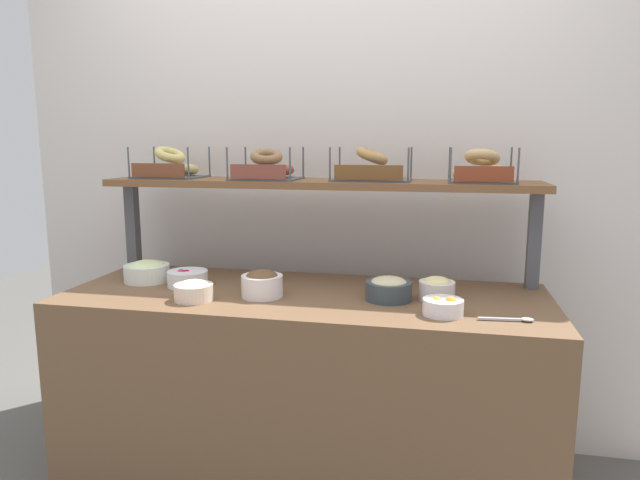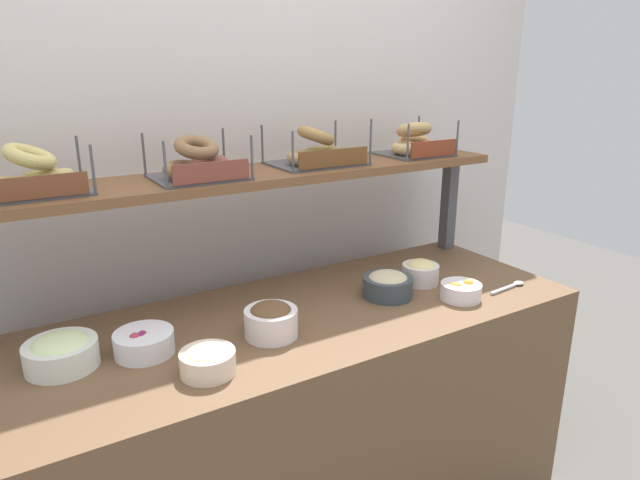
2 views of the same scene
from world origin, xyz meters
name	(u,v)px [view 2 (image 2 of 2)]	position (x,y,z in m)	size (l,w,h in m)	color
back_wall	(230,180)	(0.00, 0.55, 1.20)	(3.11, 0.06, 2.40)	silver
deli_counter	(302,426)	(0.00, 0.00, 0.42)	(1.91, 0.70, 0.85)	brown
shelf_riser_right	(449,204)	(0.89, 0.27, 1.05)	(0.05, 0.05, 0.40)	#4C4C51
upper_shelf	(261,175)	(0.00, 0.27, 1.26)	(1.87, 0.32, 0.03)	brown
bowl_scallion_spread	(61,352)	(-0.71, 0.05, 0.90)	(0.19, 0.19, 0.09)	white
bowl_egg_salad	(420,272)	(0.51, 0.01, 0.90)	(0.14, 0.14, 0.09)	silver
bowl_chocolate_spread	(271,320)	(-0.15, -0.08, 0.90)	(0.16, 0.16, 0.11)	white
bowl_tuna_salad	(388,284)	(0.33, -0.03, 0.89)	(0.18, 0.18, 0.09)	#364048
bowl_beet_salad	(144,343)	(-0.50, 0.01, 0.88)	(0.17, 0.17, 0.07)	white
bowl_potato_salad	(208,360)	(-0.39, -0.18, 0.89)	(0.15, 0.15, 0.08)	beige
bowl_fruit_salad	(461,291)	(0.54, -0.18, 0.88)	(0.14, 0.14, 0.07)	white
serving_spoon_near_plate	(512,286)	(0.77, -0.20, 0.86)	(0.18, 0.04, 0.01)	#B7B7BC
bagel_basket_plain	(32,177)	(-0.70, 0.28, 1.33)	(0.30, 0.25, 0.15)	#4C4C51
bagel_basket_cinnamon_raisin	(197,164)	(-0.23, 0.25, 1.33)	(0.29, 0.26, 0.14)	#4C4C51
bagel_basket_everything	(316,152)	(0.23, 0.28, 1.33)	(0.33, 0.25, 0.15)	#4C4C51
bagel_basket_sesame	(413,143)	(0.67, 0.27, 1.33)	(0.27, 0.26, 0.14)	#4C4C51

